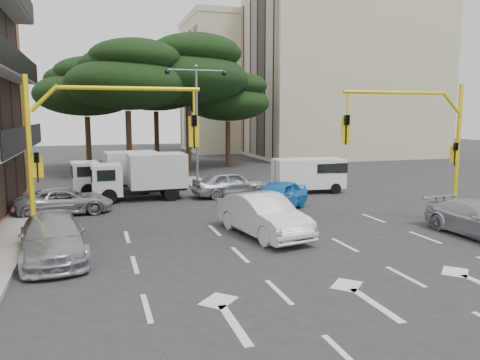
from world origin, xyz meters
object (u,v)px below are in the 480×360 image
Objects in this scene: street_lamp_center at (196,103)px; car_silver_cross_a at (65,201)px; box_truck_a at (116,173)px; car_blue_compact at (278,196)px; signal_mast_left at (87,139)px; car_silver_parked at (480,220)px; car_silver_cross_b at (230,183)px; van_white at (308,175)px; signal_mast_right at (424,134)px; box_truck_b at (140,177)px; car_white_hatch at (263,215)px; car_silver_wagon at (53,237)px.

street_lamp_center reaches higher than car_silver_cross_a.
box_truck_a is (-5.38, -2.00, -4.19)m from street_lamp_center.
car_silver_cross_a is (-9.96, 2.30, -0.11)m from car_blue_compact.
signal_mast_left is 1.29× the size of car_silver_parked.
car_silver_cross_b is 4.91m from van_white.
car_silver_parked is at bearing -72.42° from signal_mast_right.
street_lamp_center reaches higher than car_silver_cross_b.
box_truck_b reaches higher than van_white.
box_truck_a reaches higher than car_silver_cross_a.
car_silver_cross_b is at bearing -80.38° from street_lamp_center.
car_silver_parked reaches higher than car_silver_cross_a.
car_blue_compact is 0.97× the size of car_silver_cross_b.
box_truck_b is at bearing 101.52° from car_white_hatch.
box_truck_a reaches higher than van_white.
box_truck_b is (-6.16, 5.04, 0.55)m from car_blue_compact.
car_white_hatch is at bearing -159.76° from box_truck_b.
car_silver_cross_b is (-5.95, 8.97, -3.13)m from signal_mast_right.
car_white_hatch reaches higher than car_silver_parked.
street_lamp_center reaches higher than box_truck_a.
signal_mast_left is 12.20m from car_silver_cross_b.
street_lamp_center reaches higher than signal_mast_right.
street_lamp_center is 1.77× the size of car_silver_cross_b.
car_silver_cross_b reaches higher than car_blue_compact.
box_truck_a is (2.62, 5.24, 0.63)m from car_silver_cross_a.
signal_mast_left is 10.34m from car_blue_compact.
car_silver_wagon is 12.78m from box_truck_a.
car_blue_compact is 5.85m from van_white.
street_lamp_center is 1.56× the size of car_silver_wagon.
car_silver_cross_a is (-8.00, -7.24, -4.81)m from street_lamp_center.
car_blue_compact is at bearing -172.43° from car_silver_cross_b.
car_silver_wagon is 10.71m from box_truck_b.
signal_mast_left is at bearing 162.61° from box_truck_b.
car_silver_parked is at bearing -65.29° from street_lamp_center.
signal_mast_right is 7.31m from car_blue_compact.
van_white is (-1.85, 11.42, 0.37)m from car_silver_parked.
signal_mast_left is 7.61m from car_silver_cross_a.
car_white_hatch is 1.16× the size of car_blue_compact.
signal_mast_left reaches higher than van_white.
street_lamp_center is 1.86× the size of van_white.
street_lamp_center is 8.85m from van_white.
signal_mast_right is 1.22× the size of car_white_hatch.
box_truck_a is at bearing -159.62° from street_lamp_center.
car_blue_compact is at bearing -141.68° from box_truck_a.
car_silver_cross_a is (-1.20, 6.77, -3.27)m from signal_mast_left.
van_white is 9.97m from box_truck_b.
box_truck_a is at bearing 23.27° from box_truck_b.
street_lamp_center reaches higher than car_silver_parked.
signal_mast_left is at bearing 16.19° from car_silver_wagon.
signal_mast_right is at bearing 6.29° from car_blue_compact.
car_silver_cross_b is at bearing -85.89° from van_white.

